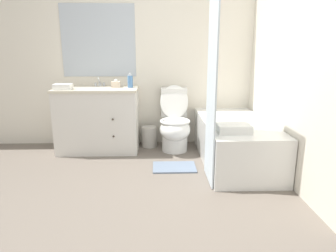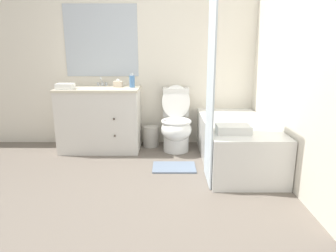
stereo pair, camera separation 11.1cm
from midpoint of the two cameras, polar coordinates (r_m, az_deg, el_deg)
ground_plane at (r=2.65m, az=-1.36°, el=-14.89°), size 14.00×14.00×0.00m
wall_back at (r=4.16m, az=-0.93°, el=13.73°), size 8.00×0.06×2.50m
wall_right at (r=3.46m, az=21.82°, el=12.61°), size 0.05×2.82×2.50m
vanity_cabinet at (r=4.03m, az=-11.87°, el=1.48°), size 1.04×0.61×0.82m
sink_faucet at (r=4.15m, az=-11.62°, el=8.00°), size 0.14×0.12×0.12m
toilet at (r=3.91m, az=2.43°, el=0.23°), size 0.39×0.65×0.85m
bathtub at (r=3.60m, az=13.61°, el=-2.95°), size 0.75×1.58×0.49m
shower_curtain at (r=2.88m, az=9.29°, el=8.15°), size 0.01×0.46×1.98m
wastebasket at (r=4.12m, az=-2.42°, el=-1.98°), size 0.21×0.21×0.28m
tissue_box at (r=3.98m, az=-8.63°, el=7.94°), size 0.11×0.11×0.10m
soap_dispenser at (r=3.90m, az=-5.98°, el=8.49°), size 0.07×0.07×0.18m
hand_towel_folded at (r=3.89m, az=-18.16°, el=7.19°), size 0.21×0.15×0.07m
bath_towel_folded at (r=3.03m, az=13.37°, el=-0.57°), size 0.33×0.22×0.08m
bath_mat at (r=3.41m, az=2.17°, el=-7.86°), size 0.48×0.33×0.02m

